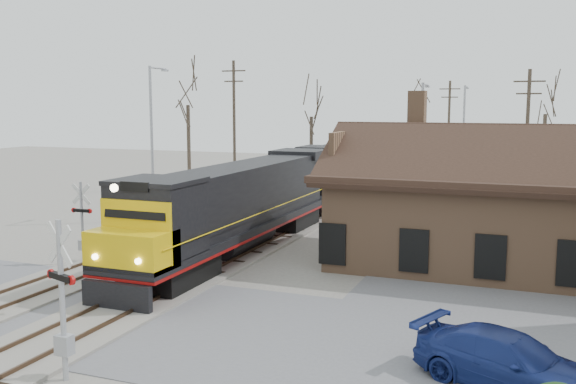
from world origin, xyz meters
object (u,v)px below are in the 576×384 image
(locomotive_trailing, at_px, (350,168))
(parked_car, at_px, (509,362))
(locomotive_lead, at_px, (235,206))
(depot, at_px, (498,213))

(locomotive_trailing, relative_size, parked_car, 4.07)
(locomotive_trailing, bearing_deg, locomotive_lead, -90.00)
(depot, distance_m, locomotive_trailing, 21.79)
(parked_car, bearing_deg, depot, 26.72)
(locomotive_trailing, xyz_separation_m, parked_car, (13.11, -31.41, -1.64))
(depot, relative_size, locomotive_trailing, 0.75)
(depot, bearing_deg, locomotive_lead, -169.18)
(locomotive_trailing, distance_m, parked_car, 34.07)
(locomotive_lead, distance_m, parked_car, 17.14)
(depot, xyz_separation_m, parked_car, (1.12, -13.21, -1.69))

